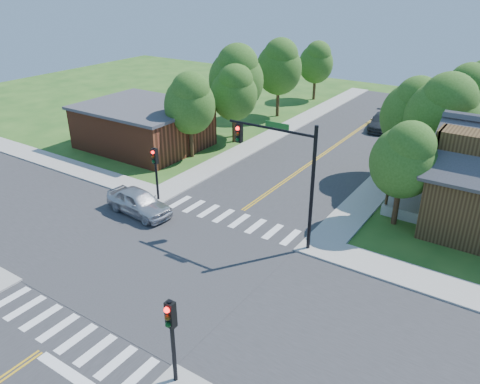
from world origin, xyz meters
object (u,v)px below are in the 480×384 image
Objects in this scene: signal_pole_nw at (155,164)px; car_silver at (139,203)px; signal_mast_ne at (285,163)px; signal_pole_se at (171,327)px; car_dgrey at (381,122)px.

car_silver is (0.33, -2.08, -1.85)m from signal_pole_nw.
signal_mast_ne is 1.46× the size of car_silver.
signal_pole_se is 1.00× the size of signal_pole_nw.
signal_mast_ne reaches higher than signal_pole_se.
signal_mast_ne is at bearing 98.56° from signal_pole_se.
car_dgrey is (-3.88, 35.25, -1.93)m from signal_pole_se.
car_silver is 27.04m from car_dgrey.
car_silver reaches higher than car_dgrey.
signal_mast_ne is at bearing 0.07° from signal_pole_nw.
signal_mast_ne is 9.76m from signal_pole_nw.
car_silver is at bearing -81.00° from signal_pole_nw.
car_dgrey is (7.32, 24.05, -1.93)m from signal_pole_nw.
signal_mast_ne is 1.89× the size of signal_pole_nw.
signal_pole_se is at bearing -124.88° from car_silver.
signal_pole_nw is at bearing -179.93° from signal_mast_ne.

